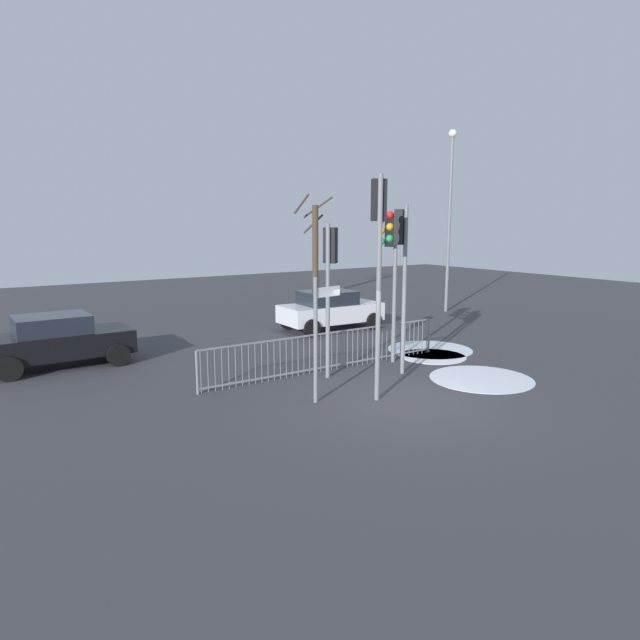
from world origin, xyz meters
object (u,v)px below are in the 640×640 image
at_px(traffic_light_foreground_right, 390,252).
at_px(car_white_mid, 330,309).
at_px(traffic_light_mid_right, 378,237).
at_px(bare_tree_left, 315,246).
at_px(traffic_light_rear_left, 400,252).
at_px(traffic_light_foreground_left, 330,265).
at_px(car_black_near, 58,340).
at_px(street_lamp, 450,205).
at_px(direction_sign_post, 318,333).

bearing_deg(traffic_light_foreground_right, car_white_mid, 8.84).
distance_m(traffic_light_mid_right, bare_tree_left, 18.07).
bearing_deg(bare_tree_left, traffic_light_rear_left, -115.28).
distance_m(traffic_light_foreground_left, car_black_near, 7.91).
height_order(traffic_light_foreground_left, traffic_light_foreground_right, traffic_light_foreground_right).
distance_m(traffic_light_rear_left, street_lamp, 11.19).
bearing_deg(traffic_light_rear_left, car_white_mid, 36.66).
bearing_deg(traffic_light_foreground_left, car_white_mid, 111.64).
bearing_deg(traffic_light_foreground_left, car_black_near, -164.48).
relative_size(direction_sign_post, bare_tree_left, 0.51).
xyz_separation_m(direction_sign_post, car_black_near, (-4.32, 6.59, -0.82)).
relative_size(traffic_light_mid_right, traffic_light_foreground_left, 1.27).
height_order(street_lamp, bare_tree_left, street_lamp).
relative_size(car_black_near, car_white_mid, 0.99).
bearing_deg(traffic_light_mid_right, traffic_light_rear_left, 65.26).
height_order(traffic_light_rear_left, traffic_light_foreground_right, traffic_light_rear_left).
bearing_deg(traffic_light_rear_left, traffic_light_foreground_right, 26.03).
bearing_deg(traffic_light_foreground_left, bare_tree_left, 114.62).
xyz_separation_m(car_white_mid, bare_tree_left, (4.82, 8.41, 1.93)).
height_order(traffic_light_mid_right, street_lamp, street_lamp).
bearing_deg(car_white_mid, direction_sign_post, -124.37).
height_order(traffic_light_foreground_left, traffic_light_rear_left, traffic_light_rear_left).
bearing_deg(traffic_light_mid_right, car_black_near, 156.94).
height_order(direction_sign_post, car_white_mid, direction_sign_post).
xyz_separation_m(traffic_light_foreground_left, car_black_near, (-5.76, 4.99, -2.14)).
distance_m(car_black_near, street_lamp, 16.80).
bearing_deg(car_white_mid, car_black_near, -175.95).
relative_size(traffic_light_rear_left, car_black_near, 1.16).
bearing_deg(direction_sign_post, traffic_light_foreground_left, 37.94).
xyz_separation_m(traffic_light_rear_left, traffic_light_foreground_right, (0.57, 1.02, -0.08)).
bearing_deg(car_black_near, traffic_light_mid_right, -52.81).
distance_m(traffic_light_mid_right, traffic_light_rear_left, 2.35).
xyz_separation_m(car_white_mid, street_lamp, (6.85, 0.64, 3.99)).
bearing_deg(car_black_near, car_white_mid, 0.91).
distance_m(car_black_near, car_white_mid, 9.44).
height_order(traffic_light_mid_right, car_white_mid, traffic_light_mid_right).
relative_size(traffic_light_foreground_right, car_white_mid, 1.12).
distance_m(traffic_light_foreground_left, car_white_mid, 6.79).
bearing_deg(direction_sign_post, traffic_light_mid_right, -32.47).
xyz_separation_m(traffic_light_rear_left, direction_sign_post, (-3.12, -0.86, -1.65)).
distance_m(traffic_light_foreground_left, traffic_light_rear_left, 1.87).
distance_m(traffic_light_rear_left, direction_sign_post, 3.63).
bearing_deg(car_white_mid, street_lamp, 7.60).
distance_m(car_white_mid, bare_tree_left, 9.88).
relative_size(traffic_light_rear_left, street_lamp, 0.56).
relative_size(traffic_light_mid_right, street_lamp, 0.63).
height_order(traffic_light_mid_right, car_black_near, traffic_light_mid_right).
height_order(car_black_near, car_white_mid, same).
bearing_deg(traffic_light_foreground_right, street_lamp, -30.90).
height_order(car_black_near, bare_tree_left, bare_tree_left).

